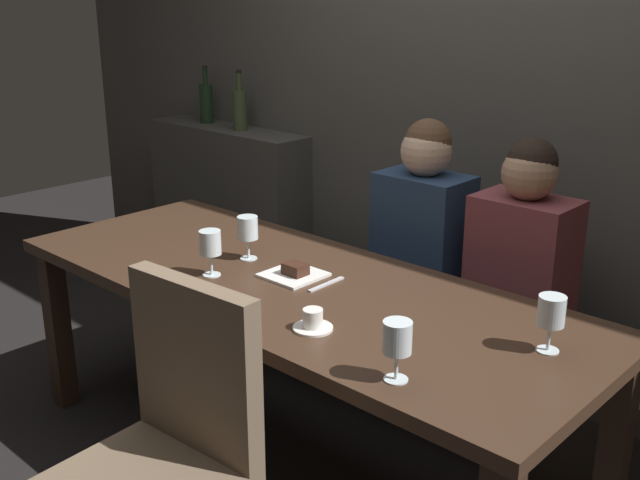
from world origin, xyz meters
TOP-DOWN VIEW (x-y plane):
  - ground at (0.00, 0.00)m, footprint 9.00×9.00m
  - back_wall_tiled at (0.00, 1.22)m, footprint 6.00×0.12m
  - back_counter at (-1.55, 1.04)m, footprint 1.10×0.28m
  - dining_table at (0.00, 0.00)m, footprint 2.20×0.84m
  - banquette_bench at (0.00, 0.70)m, footprint 2.50×0.44m
  - chair_near_side at (0.25, -0.72)m, footprint 0.47×0.47m
  - diner_redhead at (0.05, 0.70)m, footprint 0.36×0.24m
  - diner_bearded at (0.48, 0.72)m, footprint 0.36×0.24m
  - wine_bottle_dark_red at (-1.74, 1.06)m, footprint 0.08×0.08m
  - wine_bottle_pale_label at (-1.42, 1.03)m, footprint 0.08×0.08m
  - wine_glass_center_front at (0.69, -0.31)m, footprint 0.08×0.08m
  - wine_glass_far_right at (-0.27, 0.05)m, footprint 0.08×0.08m
  - wine_glass_near_left at (0.89, 0.11)m, footprint 0.08×0.08m
  - wine_glass_center_back at (-0.24, -0.15)m, footprint 0.08×0.08m
  - espresso_cup at (0.32, -0.23)m, footprint 0.12×0.12m
  - dessert_plate at (-0.02, 0.03)m, footprint 0.19×0.19m
  - fork_on_table at (0.11, 0.05)m, footprint 0.02×0.17m

SIDE VIEW (x-z plane):
  - ground at x=0.00m, z-range 0.00..0.00m
  - banquette_bench at x=0.00m, z-range 0.00..0.45m
  - back_counter at x=-1.55m, z-range 0.00..0.95m
  - chair_near_side at x=0.25m, z-range 0.07..1.05m
  - dining_table at x=0.00m, z-range 0.28..1.02m
  - fork_on_table at x=0.11m, z-range 0.74..0.75m
  - dessert_plate at x=-0.02m, z-range 0.73..0.78m
  - espresso_cup at x=0.32m, z-range 0.73..0.80m
  - diner_bearded at x=0.48m, z-range 0.43..1.18m
  - diner_redhead at x=0.05m, z-range 0.43..1.20m
  - wine_glass_far_right at x=-0.27m, z-range 0.77..0.93m
  - wine_glass_center_front at x=0.69m, z-range 0.77..0.93m
  - wine_glass_center_back at x=-0.24m, z-range 0.77..0.93m
  - wine_glass_near_left at x=0.89m, z-range 0.77..0.94m
  - wine_bottle_dark_red at x=-1.74m, z-range 0.91..1.23m
  - wine_bottle_pale_label at x=-1.42m, z-range 0.91..1.23m
  - back_wall_tiled at x=0.00m, z-range 0.00..3.00m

